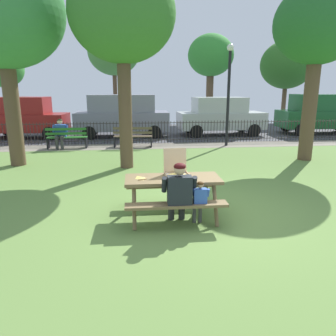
% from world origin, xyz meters
% --- Properties ---
extents(ground, '(28.00, 12.43, 0.02)m').
position_xyz_m(ground, '(0.00, 2.21, -0.01)').
color(ground, olive).
extents(cobblestone_walkway, '(28.00, 1.40, 0.01)m').
position_xyz_m(cobblestone_walkway, '(0.00, 7.73, -0.00)').
color(cobblestone_walkway, gray).
extents(street_asphalt, '(28.00, 7.48, 0.01)m').
position_xyz_m(street_asphalt, '(0.00, 12.16, -0.01)').
color(street_asphalt, '#424247').
extents(picnic_table_foreground, '(1.81, 1.49, 0.79)m').
position_xyz_m(picnic_table_foreground, '(-0.72, -0.03, 0.60)').
color(picnic_table_foreground, brown).
rests_on(picnic_table_foreground, ground).
extents(pizza_box_open, '(0.48, 0.52, 0.51)m').
position_xyz_m(pizza_box_open, '(-0.63, 0.11, 0.87)').
color(pizza_box_open, tan).
rests_on(pizza_box_open, picnic_table_foreground).
extents(pizza_slice_on_table, '(0.23, 0.29, 0.02)m').
position_xyz_m(pizza_slice_on_table, '(-1.33, -0.02, 0.78)').
color(pizza_slice_on_table, '#E1C85B').
rests_on(pizza_slice_on_table, picnic_table_foreground).
extents(adult_at_table, '(0.61, 0.59, 1.19)m').
position_xyz_m(adult_at_table, '(-0.67, -0.53, 0.66)').
color(adult_at_table, '#2D2D2D').
rests_on(adult_at_table, ground).
extents(child_at_table, '(0.34, 0.33, 0.85)m').
position_xyz_m(child_at_table, '(-0.31, -0.56, 0.52)').
color(child_at_table, '#454545').
rests_on(child_at_table, ground).
extents(iron_fence_streetside, '(19.38, 0.03, 0.98)m').
position_xyz_m(iron_fence_streetside, '(-0.00, 8.43, 0.50)').
color(iron_fence_streetside, '#2D2823').
rests_on(iron_fence_streetside, ground).
extents(park_bench_left, '(1.61, 0.51, 0.85)m').
position_xyz_m(park_bench_left, '(-4.16, 7.59, 0.42)').
color(park_bench_left, '#276824').
rests_on(park_bench_left, ground).
extents(park_bench_center, '(1.63, 0.59, 0.85)m').
position_xyz_m(park_bench_center, '(-1.48, 7.59, 0.42)').
color(park_bench_center, brown).
rests_on(park_bench_center, ground).
extents(person_on_park_bench, '(0.61, 0.60, 1.19)m').
position_xyz_m(person_on_park_bench, '(-4.41, 7.61, 0.66)').
color(person_on_park_bench, '#393939').
rests_on(person_on_park_bench, ground).
extents(lamp_post_walkway, '(0.28, 0.28, 4.12)m').
position_xyz_m(lamp_post_walkway, '(2.51, 7.52, 2.51)').
color(lamp_post_walkway, black).
rests_on(lamp_post_walkway, ground).
extents(tree_near_table, '(2.78, 2.78, 5.63)m').
position_xyz_m(tree_near_table, '(4.44, 4.54, 4.28)').
color(tree_near_table, brown).
rests_on(tree_near_table, ground).
extents(tree_midground_left, '(3.03, 3.03, 5.81)m').
position_xyz_m(tree_midground_left, '(-1.67, 4.06, 4.39)').
color(tree_midground_left, brown).
rests_on(tree_midground_left, ground).
extents(tree_midground_right, '(3.62, 3.62, 6.21)m').
position_xyz_m(tree_midground_right, '(-5.16, 4.74, 4.53)').
color(tree_midground_right, brown).
rests_on(tree_midground_right, ground).
extents(parked_car_left, '(3.99, 2.00, 1.98)m').
position_xyz_m(parked_car_left, '(-6.67, 10.69, 1.01)').
color(parked_car_left, maroon).
rests_on(parked_car_left, ground).
extents(parked_car_center, '(4.61, 1.97, 2.08)m').
position_xyz_m(parked_car_center, '(-1.99, 10.69, 1.10)').
color(parked_car_center, gray).
rests_on(parked_car_center, ground).
extents(parked_car_right, '(4.48, 2.08, 1.94)m').
position_xyz_m(parked_car_right, '(3.05, 10.69, 1.01)').
color(parked_car_right, '#B7BDB7').
rests_on(parked_car_right, ground).
extents(parked_car_far_right, '(4.65, 2.07, 2.08)m').
position_xyz_m(parked_car_far_right, '(8.68, 10.69, 1.10)').
color(parked_car_far_right, '#1A5227').
rests_on(parked_car_far_right, ground).
extents(far_tree_left, '(2.58, 2.58, 4.74)m').
position_xyz_m(far_tree_left, '(-9.77, 17.06, 3.54)').
color(far_tree_left, brown).
rests_on(far_tree_left, ground).
extents(far_tree_midleft, '(3.43, 3.43, 6.29)m').
position_xyz_m(far_tree_midleft, '(-2.63, 17.06, 4.72)').
color(far_tree_midleft, brown).
rests_on(far_tree_midleft, ground).
extents(far_tree_center, '(3.13, 3.13, 5.98)m').
position_xyz_m(far_tree_center, '(3.94, 17.06, 4.48)').
color(far_tree_center, brown).
rests_on(far_tree_center, ground).
extents(far_tree_midright, '(3.70, 3.70, 5.65)m').
position_xyz_m(far_tree_midright, '(9.45, 17.06, 3.97)').
color(far_tree_midright, brown).
rests_on(far_tree_midright, ground).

